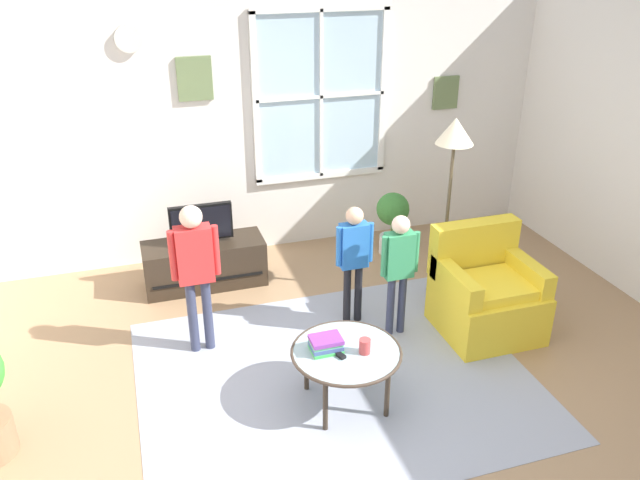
{
  "coord_description": "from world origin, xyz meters",
  "views": [
    {
      "loc": [
        -1.36,
        -3.35,
        3.0
      ],
      "look_at": [
        -0.06,
        0.76,
        0.93
      ],
      "focal_mm": 35.74,
      "sensor_mm": 36.0,
      "label": 1
    }
  ],
  "objects_px": {
    "remote_near_books": "(337,353)",
    "person_red_shirt": "(195,263)",
    "cup": "(365,346)",
    "floor_lamp": "(453,150)",
    "armchair": "(486,294)",
    "person_green_shirt": "(399,262)",
    "coffee_table": "(346,354)",
    "potted_plant_by_window": "(392,217)",
    "tv_stand": "(205,263)",
    "book_stack": "(326,344)",
    "television": "(201,223)",
    "person_blue_shirt": "(354,252)"
  },
  "relations": [
    {
      "from": "remote_near_books",
      "to": "person_red_shirt",
      "type": "xyz_separation_m",
      "value": [
        -0.8,
        0.98,
        0.33
      ]
    },
    {
      "from": "cup",
      "to": "floor_lamp",
      "type": "height_order",
      "value": "floor_lamp"
    },
    {
      "from": "armchair",
      "to": "person_green_shirt",
      "type": "height_order",
      "value": "person_green_shirt"
    },
    {
      "from": "coffee_table",
      "to": "person_green_shirt",
      "type": "distance_m",
      "value": 1.02
    },
    {
      "from": "remote_near_books",
      "to": "floor_lamp",
      "type": "xyz_separation_m",
      "value": [
        1.43,
        1.2,
        0.93
      ]
    },
    {
      "from": "person_green_shirt",
      "to": "potted_plant_by_window",
      "type": "distance_m",
      "value": 1.52
    },
    {
      "from": "tv_stand",
      "to": "person_red_shirt",
      "type": "relative_size",
      "value": 0.9
    },
    {
      "from": "book_stack",
      "to": "armchair",
      "type": "bearing_deg",
      "value": 17.75
    },
    {
      "from": "person_green_shirt",
      "to": "person_red_shirt",
      "type": "height_order",
      "value": "person_red_shirt"
    },
    {
      "from": "cup",
      "to": "potted_plant_by_window",
      "type": "relative_size",
      "value": 0.16
    },
    {
      "from": "television",
      "to": "remote_near_books",
      "type": "bearing_deg",
      "value": -73.01
    },
    {
      "from": "floor_lamp",
      "to": "book_stack",
      "type": "bearing_deg",
      "value": -142.83
    },
    {
      "from": "coffee_table",
      "to": "person_blue_shirt",
      "type": "distance_m",
      "value": 1.09
    },
    {
      "from": "tv_stand",
      "to": "cup",
      "type": "xyz_separation_m",
      "value": [
        0.8,
        -2.06,
        0.28
      ]
    },
    {
      "from": "person_green_shirt",
      "to": "person_red_shirt",
      "type": "relative_size",
      "value": 0.86
    },
    {
      "from": "person_green_shirt",
      "to": "potted_plant_by_window",
      "type": "relative_size",
      "value": 1.61
    },
    {
      "from": "tv_stand",
      "to": "cup",
      "type": "relative_size",
      "value": 10.52
    },
    {
      "from": "cup",
      "to": "tv_stand",
      "type": "bearing_deg",
      "value": 111.29
    },
    {
      "from": "television",
      "to": "remote_near_books",
      "type": "relative_size",
      "value": 4.07
    },
    {
      "from": "person_green_shirt",
      "to": "television",
      "type": "bearing_deg",
      "value": 136.74
    },
    {
      "from": "person_blue_shirt",
      "to": "potted_plant_by_window",
      "type": "bearing_deg",
      "value": 53.03
    },
    {
      "from": "armchair",
      "to": "book_stack",
      "type": "height_order",
      "value": "armchair"
    },
    {
      "from": "television",
      "to": "person_blue_shirt",
      "type": "xyz_separation_m",
      "value": [
        1.1,
        -1.02,
        0.03
      ]
    },
    {
      "from": "armchair",
      "to": "cup",
      "type": "xyz_separation_m",
      "value": [
        -1.3,
        -0.6,
        0.17
      ]
    },
    {
      "from": "remote_near_books",
      "to": "cup",
      "type": "bearing_deg",
      "value": -10.39
    },
    {
      "from": "person_blue_shirt",
      "to": "person_green_shirt",
      "type": "xyz_separation_m",
      "value": [
        0.28,
        -0.27,
        0.0
      ]
    },
    {
      "from": "armchair",
      "to": "person_green_shirt",
      "type": "bearing_deg",
      "value": 167.78
    },
    {
      "from": "armchair",
      "to": "person_blue_shirt",
      "type": "relative_size",
      "value": 0.82
    },
    {
      "from": "cup",
      "to": "remote_near_books",
      "type": "xyz_separation_m",
      "value": [
        -0.18,
        0.03,
        -0.04
      ]
    },
    {
      "from": "armchair",
      "to": "cup",
      "type": "distance_m",
      "value": 1.45
    },
    {
      "from": "book_stack",
      "to": "floor_lamp",
      "type": "height_order",
      "value": "floor_lamp"
    },
    {
      "from": "coffee_table",
      "to": "armchair",
      "type": "bearing_deg",
      "value": 21.05
    },
    {
      "from": "tv_stand",
      "to": "armchair",
      "type": "relative_size",
      "value": 1.28
    },
    {
      "from": "television",
      "to": "book_stack",
      "type": "xyz_separation_m",
      "value": [
        0.56,
        -1.95,
        -0.14
      ]
    },
    {
      "from": "tv_stand",
      "to": "person_blue_shirt",
      "type": "height_order",
      "value": "person_blue_shirt"
    },
    {
      "from": "television",
      "to": "book_stack",
      "type": "relative_size",
      "value": 2.66
    },
    {
      "from": "armchair",
      "to": "coffee_table",
      "type": "distance_m",
      "value": 1.52
    },
    {
      "from": "book_stack",
      "to": "potted_plant_by_window",
      "type": "bearing_deg",
      "value": 55.94
    },
    {
      "from": "book_stack",
      "to": "person_blue_shirt",
      "type": "xyz_separation_m",
      "value": [
        0.54,
        0.93,
        0.17
      ]
    },
    {
      "from": "coffee_table",
      "to": "person_red_shirt",
      "type": "bearing_deg",
      "value": 132.31
    },
    {
      "from": "tv_stand",
      "to": "remote_near_books",
      "type": "relative_size",
      "value": 7.96
    },
    {
      "from": "armchair",
      "to": "potted_plant_by_window",
      "type": "relative_size",
      "value": 1.32
    },
    {
      "from": "person_red_shirt",
      "to": "potted_plant_by_window",
      "type": "distance_m",
      "value": 2.44
    },
    {
      "from": "potted_plant_by_window",
      "to": "book_stack",
      "type": "bearing_deg",
      "value": -124.06
    },
    {
      "from": "tv_stand",
      "to": "armchair",
      "type": "height_order",
      "value": "armchair"
    },
    {
      "from": "remote_near_books",
      "to": "person_green_shirt",
      "type": "xyz_separation_m",
      "value": [
        0.76,
        0.72,
        0.21
      ]
    },
    {
      "from": "cup",
      "to": "person_red_shirt",
      "type": "height_order",
      "value": "person_red_shirt"
    },
    {
      "from": "person_red_shirt",
      "to": "cup",
      "type": "bearing_deg",
      "value": -45.86
    },
    {
      "from": "book_stack",
      "to": "remote_near_books",
      "type": "relative_size",
      "value": 1.53
    },
    {
      "from": "television",
      "to": "person_red_shirt",
      "type": "bearing_deg",
      "value": -99.77
    }
  ]
}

